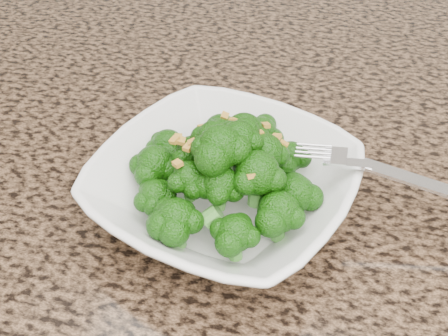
# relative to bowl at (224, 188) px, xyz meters

# --- Properties ---
(granite_counter) EXTENTS (1.64, 1.04, 0.03)m
(granite_counter) POSITION_rel_bowl_xyz_m (0.08, 0.11, -0.04)
(granite_counter) COLOR brown
(granite_counter) RESTS_ON cabinet
(bowl) EXTENTS (0.28, 0.28, 0.05)m
(bowl) POSITION_rel_bowl_xyz_m (0.00, 0.00, 0.00)
(bowl) COLOR white
(bowl) RESTS_ON granite_counter
(broccoli_pile) EXTENTS (0.19, 0.19, 0.06)m
(broccoli_pile) POSITION_rel_bowl_xyz_m (-0.00, 0.00, 0.06)
(broccoli_pile) COLOR #154D08
(broccoli_pile) RESTS_ON bowl
(garlic_topping) EXTENTS (0.12, 0.12, 0.01)m
(garlic_topping) POSITION_rel_bowl_xyz_m (0.00, 0.00, 0.09)
(garlic_topping) COLOR gold
(garlic_topping) RESTS_ON broccoli_pile
(fork) EXTENTS (0.19, 0.03, 0.01)m
(fork) POSITION_rel_bowl_xyz_m (0.11, 0.02, 0.03)
(fork) COLOR silver
(fork) RESTS_ON bowl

